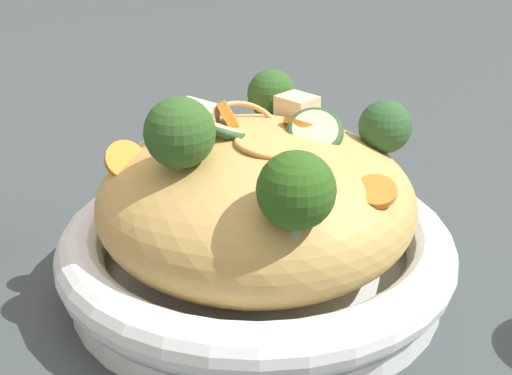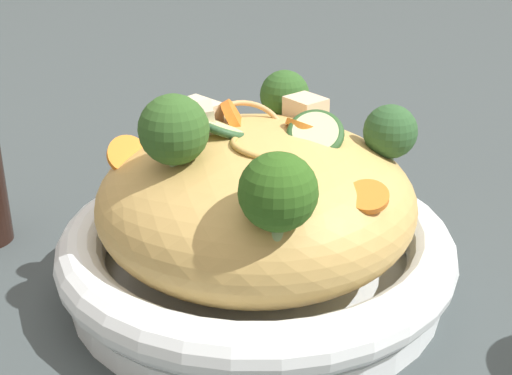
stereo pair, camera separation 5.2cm
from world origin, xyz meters
The scene contains 7 objects.
ground_plane centered at (0.00, 0.00, 0.00)m, with size 3.00×3.00×0.00m, color #384041.
serving_bowl centered at (0.00, 0.00, 0.03)m, with size 0.29×0.29×0.05m.
noodle_heap centered at (0.00, 0.00, 0.07)m, with size 0.23×0.23×0.12m.
broccoli_florets centered at (0.02, 0.00, 0.13)m, with size 0.23×0.21×0.07m.
carrot_coins centered at (0.00, -0.01, 0.12)m, with size 0.14×0.17×0.05m.
zucchini_slices centered at (0.01, 0.01, 0.12)m, with size 0.07×0.11×0.03m.
chicken_chunks centered at (-0.03, -0.01, 0.12)m, with size 0.06×0.13×0.03m.
Camera 2 is at (0.45, -0.14, 0.30)m, focal length 51.36 mm.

